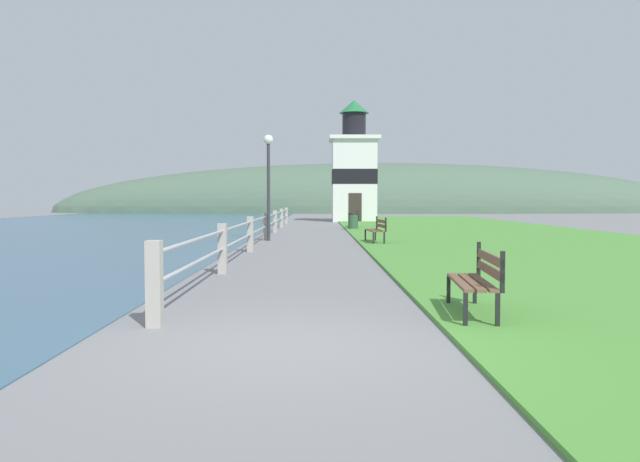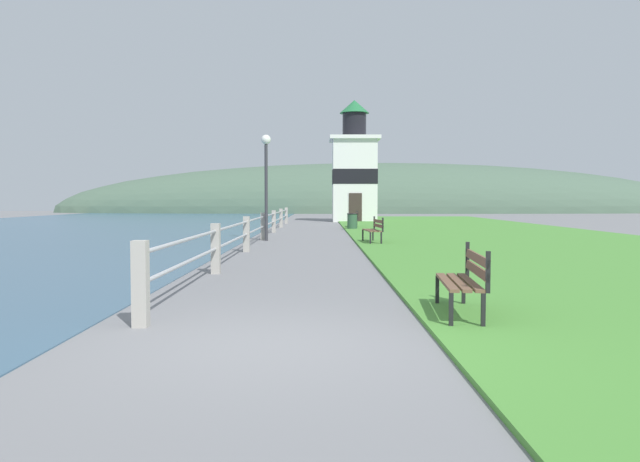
{
  "view_description": "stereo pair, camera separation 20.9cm",
  "coord_description": "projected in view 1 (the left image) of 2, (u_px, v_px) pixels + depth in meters",
  "views": [
    {
      "loc": [
        0.29,
        -6.46,
        1.54
      ],
      "look_at": [
        0.42,
        18.21,
        0.3
      ],
      "focal_mm": 35.0,
      "sensor_mm": 36.0,
      "label": 1
    },
    {
      "loc": [
        0.5,
        -6.46,
        1.54
      ],
      "look_at": [
        0.42,
        18.21,
        0.3
      ],
      "focal_mm": 35.0,
      "sensor_mm": 36.0,
      "label": 2
    }
  ],
  "objects": [
    {
      "name": "park_bench_far",
      "position": [
        355.0,
        218.0,
        33.92
      ],
      "size": [
        0.48,
        1.62,
        0.94
      ],
      "rotation": [
        0.0,
        0.0,
        3.14
      ],
      "color": "brown",
      "rests_on": "ground_plane"
    },
    {
      "name": "lamp_post",
      "position": [
        268.0,
        168.0,
        23.25
      ],
      "size": [
        0.36,
        0.36,
        3.96
      ],
      "color": "#333338",
      "rests_on": "ground_plane"
    },
    {
      "name": "grass_verge",
      "position": [
        494.0,
        236.0,
        26.25
      ],
      "size": [
        12.0,
        59.13,
        0.06
      ],
      "color": "#4C8E38",
      "rests_on": "ground_plane"
    },
    {
      "name": "seawall_railing",
      "position": [
        265.0,
        224.0,
        23.72
      ],
      "size": [
        0.18,
        32.69,
        1.05
      ],
      "color": "#A8A399",
      "rests_on": "ground_plane"
    },
    {
      "name": "trash_bin",
      "position": [
        353.0,
        222.0,
        31.93
      ],
      "size": [
        0.54,
        0.54,
        0.84
      ],
      "color": "#2D5138",
      "rests_on": "ground_plane"
    },
    {
      "name": "distant_hillside",
      "position": [
        380.0,
        212.0,
        75.9
      ],
      "size": [
        80.0,
        16.0,
        12.0
      ],
      "color": "#4C6651",
      "rests_on": "ground_plane"
    },
    {
      "name": "park_bench_midway",
      "position": [
        377.0,
        228.0,
        21.77
      ],
      "size": [
        0.62,
        1.75,
        0.94
      ],
      "rotation": [
        0.0,
        0.0,
        3.23
      ],
      "color": "brown",
      "rests_on": "ground_plane"
    },
    {
      "name": "park_bench_near",
      "position": [
        478.0,
        277.0,
        8.07
      ],
      "size": [
        0.61,
        1.69,
        0.94
      ],
      "rotation": [
        0.0,
        0.0,
        3.05
      ],
      "color": "brown",
      "rests_on": "ground_plane"
    },
    {
      "name": "lighthouse",
      "position": [
        354.0,
        171.0,
        44.28
      ],
      "size": [
        3.51,
        3.51,
        8.58
      ],
      "color": "white",
      "rests_on": "ground_plane"
    },
    {
      "name": "ground_plane",
      "position": [
        289.0,
        346.0,
        6.53
      ],
      "size": [
        160.0,
        160.0,
        0.0
      ],
      "primitive_type": "plane",
      "color": "slate"
    }
  ]
}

